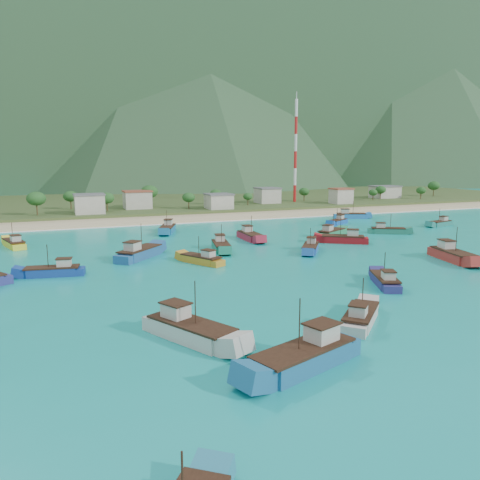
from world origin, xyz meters
name	(u,v)px	position (x,y,z in m)	size (l,w,h in m)	color
ground	(286,272)	(0.00, 0.00, 0.00)	(600.00, 600.00, 0.00)	#0D9488
beach	(175,220)	(0.00, 79.00, 0.00)	(400.00, 18.00, 1.20)	beige
land	(142,204)	(0.00, 140.00, 0.00)	(400.00, 110.00, 2.40)	#385123
surf_line	(183,223)	(0.00, 69.50, 0.00)	(400.00, 2.50, 0.08)	white
mountains	(65,63)	(-18.31, 403.81, 106.83)	(1520.00, 440.00, 260.00)	slate
village	(206,199)	(18.09, 101.61, 4.48)	(209.02, 26.56, 6.24)	beige
vegetation	(148,199)	(-4.30, 102.88, 5.08)	(279.21, 25.50, 8.65)	#235623
radio_tower	(296,151)	(60.33, 108.00, 23.17)	(1.20, 1.20, 43.14)	red
boat_0	(202,260)	(-11.60, 12.38, 0.63)	(7.05, 9.73, 5.64)	#C28421
boat_1	(310,249)	(13.68, 14.83, 0.65)	(7.99, 9.53, 5.72)	#2054A7
boat_3	(440,224)	(70.19, 35.07, 0.63)	(9.90, 5.09, 5.62)	#21776C
boat_4	(14,244)	(-46.11, 44.43, 0.70)	(5.75, 10.56, 5.99)	yellow
boat_5	(361,318)	(-3.73, -26.74, 0.68)	(9.27, 9.09, 5.92)	#BCB3AB
boat_6	(306,358)	(-15.95, -34.80, 0.96)	(13.09, 7.63, 7.43)	#1C5F8D
boat_9	(350,216)	(56.12, 60.68, 0.75)	(11.01, 6.82, 6.27)	#226EB7
boat_13	(190,331)	(-24.26, -23.83, 0.92)	(8.79, 12.50, 7.21)	beige
boat_15	(331,233)	(29.22, 30.75, 0.74)	(10.76, 7.89, 6.25)	#258051
boat_17	(338,222)	(43.93, 49.90, 0.60)	(9.29, 7.09, 5.44)	#1652AC
boat_18	(452,256)	(34.99, -3.43, 0.92)	(6.39, 12.73, 7.22)	#A22923
boat_19	(250,237)	(7.53, 33.60, 0.79)	(3.56, 11.13, 6.53)	maroon
boat_20	(344,240)	(26.61, 21.31, 0.79)	(10.99, 8.69, 6.49)	maroon
boat_22	(53,272)	(-38.00, 12.55, 0.67)	(10.29, 4.62, 5.87)	navy
boat_24	(385,282)	(10.42, -13.72, 0.62)	(6.49, 9.78, 5.60)	navy
boat_28	(139,254)	(-21.85, 21.57, 0.94)	(11.14, 11.64, 7.35)	#21548D
boat_29	(167,229)	(-8.74, 53.02, 0.80)	(7.12, 11.52, 6.55)	#186393
boat_30	(221,247)	(-3.69, 23.58, 0.75)	(5.29, 11.02, 6.26)	#16775C
boat_31	(387,231)	(45.76, 29.08, 0.66)	(9.95, 7.36, 5.79)	#206C57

